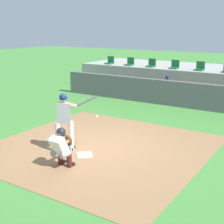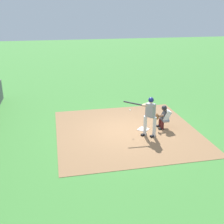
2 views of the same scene
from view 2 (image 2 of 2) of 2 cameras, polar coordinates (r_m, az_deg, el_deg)
The scene contains 5 objects.
ground_plane at distance 12.95m, azimuth 3.04°, elevation -3.92°, with size 80.00×80.00×0.00m, color #428438.
dirt_infield at distance 12.95m, azimuth 3.04°, elevation -3.90°, with size 6.40×6.40×0.01m, color #936B47.
home_plate at distance 13.16m, azimuth 6.42°, elevation -3.51°, with size 0.44×0.44×0.02m, color white.
batter_at_plate at distance 12.18m, azimuth 7.69°, elevation -0.44°, with size 0.67×1.38×1.80m.
catcher_crouched at distance 13.25m, azimuth 10.50°, elevation -0.81°, with size 0.49×2.01×1.13m.
Camera 2 is at (-11.38, 3.09, 5.36)m, focal length 44.73 mm.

